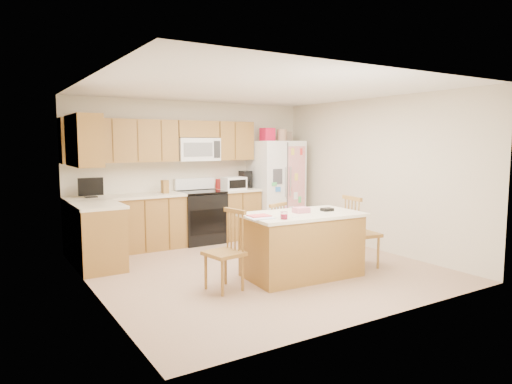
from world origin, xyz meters
TOP-DOWN VIEW (x-y plane):
  - ground at (0.00, 0.00)m, footprint 4.50×4.50m
  - room_shell at (0.00, 0.00)m, footprint 4.60×4.60m
  - cabinetry at (-0.98, 1.79)m, footprint 3.36×1.56m
  - stove at (0.00, 1.94)m, footprint 0.76×0.65m
  - refrigerator at (1.57, 1.87)m, footprint 0.90×0.79m
  - island at (0.27, -0.65)m, footprint 1.66×1.00m
  - windsor_chair_left at (-0.86, -0.61)m, footprint 0.46×0.48m
  - windsor_chair_back at (0.20, 0.01)m, footprint 0.50×0.49m
  - windsor_chair_right at (1.24, -0.73)m, footprint 0.48×0.49m

SIDE VIEW (x-z plane):
  - ground at x=0.00m, z-range 0.00..0.00m
  - island at x=0.27m, z-range -0.04..0.90m
  - windsor_chair_back at x=0.20m, z-range -0.03..0.90m
  - windsor_chair_left at x=-0.86m, z-range -0.03..0.95m
  - stove at x=0.00m, z-range -0.09..1.04m
  - windsor_chair_right at x=1.24m, z-range -0.03..1.00m
  - cabinetry at x=-0.98m, z-range -0.16..1.99m
  - refrigerator at x=1.57m, z-range -0.10..1.94m
  - room_shell at x=0.00m, z-range 0.18..2.70m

